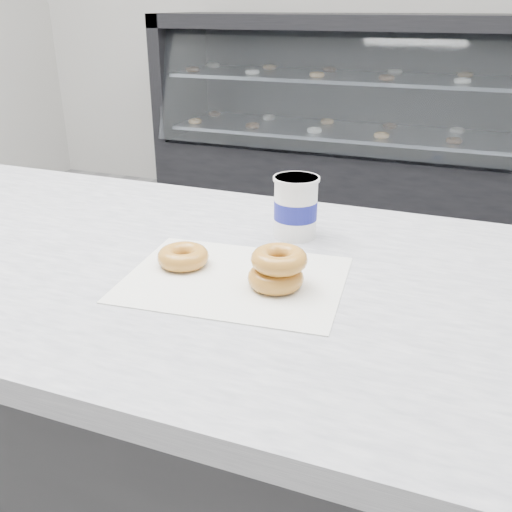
{
  "coord_description": "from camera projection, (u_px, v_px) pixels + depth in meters",
  "views": [
    {
      "loc": [
        0.71,
        -1.39,
        1.3
      ],
      "look_at": [
        0.4,
        -0.59,
        0.92
      ],
      "focal_mm": 40.0,
      "sensor_mm": 36.0,
      "label": 1
    }
  ],
  "objects": [
    {
      "name": "ground",
      "position": [
        209.0,
        421.0,
        1.94
      ],
      "size": [
        5.0,
        5.0,
        0.0
      ],
      "primitive_type": "plane",
      "color": "#949496",
      "rests_on": "ground"
    },
    {
      "name": "coffee_cup",
      "position": [
        296.0,
        206.0,
        1.05
      ],
      "size": [
        0.1,
        0.1,
        0.11
      ],
      "rotation": [
        0.0,
        0.0,
        -0.22
      ],
      "color": "white",
      "rests_on": "counter"
    },
    {
      "name": "donut_stack",
      "position": [
        277.0,
        268.0,
        0.86
      ],
      "size": [
        0.12,
        0.12,
        0.06
      ],
      "color": "gold",
      "rests_on": "wax_paper"
    },
    {
      "name": "wax_paper",
      "position": [
        235.0,
        279.0,
        0.9
      ],
      "size": [
        0.36,
        0.29,
        0.0
      ],
      "primitive_type": "cube",
      "rotation": [
        0.0,
        0.0,
        0.09
      ],
      "color": "silver",
      "rests_on": "counter"
    },
    {
      "name": "counter",
      "position": [
        84.0,
        427.0,
        1.25
      ],
      "size": [
        3.06,
        0.76,
        0.9
      ],
      "color": "#333335",
      "rests_on": "ground"
    },
    {
      "name": "donut_single",
      "position": [
        183.0,
        257.0,
        0.94
      ],
      "size": [
        0.1,
        0.1,
        0.03
      ],
      "primitive_type": "torus",
      "rotation": [
        0.0,
        0.0,
        -0.22
      ],
      "color": "gold",
      "rests_on": "wax_paper"
    },
    {
      "name": "display_case",
      "position": [
        353.0,
        146.0,
        3.55
      ],
      "size": [
        2.4,
        0.74,
        1.25
      ],
      "color": "black",
      "rests_on": "ground"
    }
  ]
}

